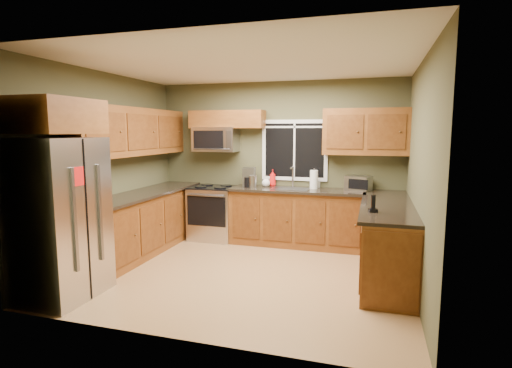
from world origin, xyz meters
The scene contains 29 objects.
floor centered at (0.00, 0.00, 0.00)m, with size 4.20×4.20×0.00m, color #9F7346.
ceiling centered at (0.00, 0.00, 2.70)m, with size 4.20×4.20×0.00m, color white.
back_wall centered at (0.00, 1.80, 1.35)m, with size 4.20×4.20×0.00m, color #4A492E.
front_wall centered at (0.00, -1.80, 1.35)m, with size 4.20×4.20×0.00m, color #4A492E.
left_wall centered at (-2.10, 0.00, 1.35)m, with size 3.60×3.60×0.00m, color #4A492E.
right_wall centered at (2.10, 0.00, 1.35)m, with size 3.60×3.60×0.00m, color #4A492E.
window centered at (0.30, 1.78, 1.55)m, with size 1.12×0.03×1.02m.
base_cabinets_left centered at (-1.80, 0.48, 0.45)m, with size 0.60×2.65×0.90m, color brown.
countertop_left centered at (-1.78, 0.48, 0.92)m, with size 0.65×2.65×0.04m, color black.
base_cabinets_back centered at (0.42, 1.50, 0.45)m, with size 2.17×0.60×0.90m, color brown.
countertop_back centered at (0.42, 1.48, 0.92)m, with size 2.17×0.65×0.04m, color black.
base_cabinets_peninsula centered at (1.80, 0.54, 0.45)m, with size 0.60×2.52×0.90m.
countertop_peninsula centered at (1.78, 0.55, 0.92)m, with size 0.65×2.50×0.04m, color black.
upper_cabinets_left centered at (-1.94, 0.48, 1.86)m, with size 0.33×2.65×0.72m, color brown.
upper_cabinets_back_left centered at (-0.85, 1.64, 2.07)m, with size 1.30×0.33×0.30m, color brown.
upper_cabinets_back_right centered at (1.45, 1.64, 1.86)m, with size 1.30×0.33×0.72m, color brown.
upper_cabinet_over_fridge centered at (-1.74, -1.30, 2.03)m, with size 0.72×0.90×0.38m, color brown.
refrigerator centered at (-1.74, -1.30, 0.90)m, with size 0.74×0.90×1.80m.
range centered at (-1.05, 1.47, 0.47)m, with size 0.76×0.69×0.94m.
microwave centered at (-1.05, 1.61, 1.73)m, with size 0.76×0.41×0.42m.
sink centered at (0.30, 1.49, 0.95)m, with size 0.60×0.42×0.36m.
toaster_oven centered at (1.37, 1.60, 1.05)m, with size 0.44×0.39×0.23m.
coffee_maker centered at (-0.41, 1.49, 1.09)m, with size 0.23×0.29×0.33m.
kettle centered at (-0.34, 1.44, 1.06)m, with size 0.16×0.16×0.25m.
paper_towel_roll centered at (0.67, 1.59, 1.09)m, with size 0.14×0.14×0.33m.
soap_bottle_a centered at (-0.06, 1.70, 1.08)m, with size 0.11×0.11×0.28m, color red.
soap_bottle_b centered at (0.70, 1.70, 1.03)m, with size 0.08×0.08×0.18m, color white.
soap_bottle_c centered at (-0.15, 1.61, 1.03)m, with size 0.14×0.14×0.18m, color white.
cordless_phone centered at (1.60, -0.12, 1.00)m, with size 0.11×0.11×0.20m.
Camera 1 is at (1.60, -4.85, 1.87)m, focal length 28.00 mm.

